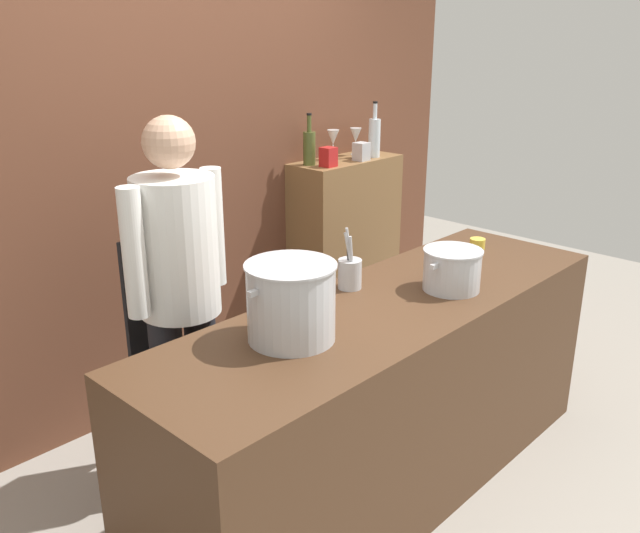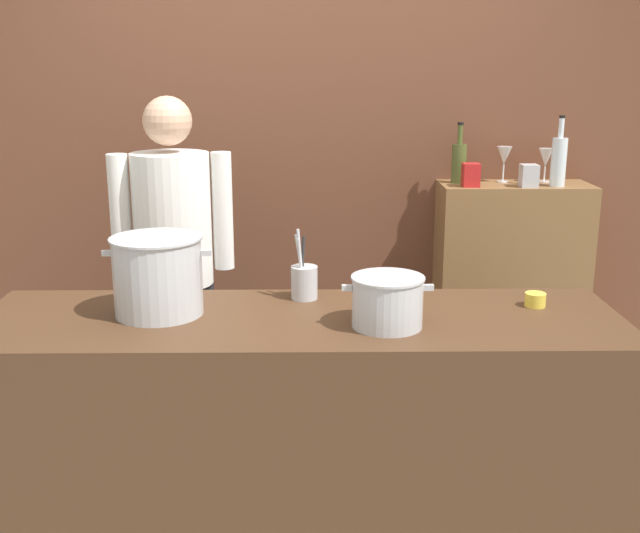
# 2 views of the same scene
# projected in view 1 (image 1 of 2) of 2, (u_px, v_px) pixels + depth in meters

# --- Properties ---
(ground_plane) EXTENTS (8.00, 8.00, 0.00)m
(ground_plane) POSITION_uv_depth(u_px,v_px,m) (382.00, 483.00, 3.08)
(ground_plane) COLOR gray
(brick_back_panel) EXTENTS (4.40, 0.10, 3.00)m
(brick_back_panel) POSITION_uv_depth(u_px,v_px,m) (180.00, 125.00, 3.49)
(brick_back_panel) COLOR brown
(brick_back_panel) RESTS_ON ground_plane
(prep_counter) EXTENTS (2.35, 0.70, 0.90)m
(prep_counter) POSITION_uv_depth(u_px,v_px,m) (385.00, 397.00, 2.93)
(prep_counter) COLOR #472D1C
(prep_counter) RESTS_ON ground_plane
(bar_cabinet) EXTENTS (0.76, 0.32, 1.20)m
(bar_cabinet) POSITION_uv_depth(u_px,v_px,m) (345.00, 250.00, 4.39)
(bar_cabinet) COLOR brown
(bar_cabinet) RESTS_ON ground_plane
(chef) EXTENTS (0.52, 0.38, 1.66)m
(chef) POSITION_uv_depth(u_px,v_px,m) (179.00, 284.00, 2.80)
(chef) COLOR black
(chef) RESTS_ON ground_plane
(stockpot_large) EXTENTS (0.39, 0.33, 0.29)m
(stockpot_large) POSITION_uv_depth(u_px,v_px,m) (291.00, 302.00, 2.41)
(stockpot_large) COLOR #B7BABF
(stockpot_large) RESTS_ON prep_counter
(stockpot_small) EXTENTS (0.32, 0.26, 0.18)m
(stockpot_small) POSITION_uv_depth(u_px,v_px,m) (452.00, 270.00, 2.89)
(stockpot_small) COLOR #B7BABF
(stockpot_small) RESTS_ON prep_counter
(utensil_crock) EXTENTS (0.10, 0.10, 0.28)m
(utensil_crock) POSITION_uv_depth(u_px,v_px,m) (350.00, 273.00, 2.91)
(utensil_crock) COLOR #B7BABF
(utensil_crock) RESTS_ON prep_counter
(butter_jar) EXTENTS (0.08, 0.08, 0.05)m
(butter_jar) POSITION_uv_depth(u_px,v_px,m) (477.00, 243.00, 3.45)
(butter_jar) COLOR yellow
(butter_jar) RESTS_ON prep_counter
(wine_bottle_clear) EXTENTS (0.07, 0.07, 0.35)m
(wine_bottle_clear) POSITION_uv_depth(u_px,v_px,m) (374.00, 137.00, 4.22)
(wine_bottle_clear) COLOR silver
(wine_bottle_clear) RESTS_ON bar_cabinet
(wine_bottle_olive) EXTENTS (0.07, 0.07, 0.30)m
(wine_bottle_olive) POSITION_uv_depth(u_px,v_px,m) (309.00, 147.00, 3.98)
(wine_bottle_olive) COLOR #475123
(wine_bottle_olive) RESTS_ON bar_cabinet
(wine_glass_short) EXTENTS (0.07, 0.07, 0.17)m
(wine_glass_short) POSITION_uv_depth(u_px,v_px,m) (356.00, 136.00, 4.29)
(wine_glass_short) COLOR silver
(wine_glass_short) RESTS_ON bar_cabinet
(wine_glass_wide) EXTENTS (0.08, 0.08, 0.18)m
(wine_glass_wide) POSITION_uv_depth(u_px,v_px,m) (333.00, 138.00, 4.15)
(wine_glass_wide) COLOR silver
(wine_glass_wide) RESTS_ON bar_cabinet
(spice_tin_silver) EXTENTS (0.08, 0.08, 0.11)m
(spice_tin_silver) POSITION_uv_depth(u_px,v_px,m) (361.00, 152.00, 4.13)
(spice_tin_silver) COLOR #B2B2B7
(spice_tin_silver) RESTS_ON bar_cabinet
(spice_tin_red) EXTENTS (0.08, 0.08, 0.11)m
(spice_tin_red) POSITION_uv_depth(u_px,v_px,m) (328.00, 157.00, 3.95)
(spice_tin_red) COLOR red
(spice_tin_red) RESTS_ON bar_cabinet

